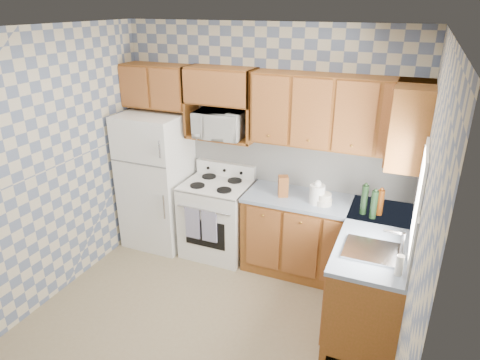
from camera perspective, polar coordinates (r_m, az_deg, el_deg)
name	(u,v)px	position (r m, az deg, el deg)	size (l,w,h in m)	color
floor	(205,327)	(4.35, -4.67, -18.95)	(3.40, 3.40, 0.00)	#806E4E
back_wall	(264,145)	(4.97, 3.26, 4.65)	(3.40, 0.02, 2.70)	slate
right_wall	(417,240)	(3.25, 22.51, -7.43)	(0.02, 3.20, 2.70)	slate
backsplash_back	(297,162)	(4.90, 7.60, 2.35)	(2.60, 0.01, 0.56)	white
backsplash_right	(416,211)	(4.03, 22.40, -3.87)	(0.01, 1.60, 0.56)	white
refrigerator	(157,180)	(5.39, -11.01, -0.03)	(0.75, 0.70, 1.68)	white
stove_body	(217,219)	(5.21, -3.07, -5.22)	(0.76, 0.65, 0.90)	white
cooktop	(216,185)	(5.01, -3.17, -0.62)	(0.76, 0.65, 0.03)	silver
backguard	(226,169)	(5.21, -1.89, 1.45)	(0.76, 0.08, 0.17)	white
dish_towel_left	(193,223)	(4.96, -6.34, -5.71)	(0.18, 0.03, 0.38)	navy
dish_towel_right	(209,226)	(4.87, -4.11, -6.19)	(0.18, 0.03, 0.38)	navy
base_cabinets_back	(323,240)	(4.88, 11.06, -7.85)	(1.75, 0.60, 0.88)	brown
base_cabinets_right	(371,276)	(4.40, 17.09, -12.19)	(0.60, 1.60, 0.88)	brown
countertop_back	(327,203)	(4.66, 11.46, -3.00)	(1.77, 0.63, 0.04)	gray
countertop_right	(377,235)	(4.17, 17.74, -6.96)	(0.63, 1.60, 0.04)	gray
upper_cabinets_back	(337,113)	(4.48, 12.78, 8.76)	(1.75, 0.33, 0.74)	brown
upper_cabinets_fridge	(157,86)	(5.23, -10.96, 12.22)	(0.82, 0.33, 0.50)	brown
upper_cabinets_right	(411,124)	(4.24, 21.81, 6.92)	(0.33, 0.70, 0.74)	brown
microwave_shelf	(221,137)	(4.97, -2.50, 5.69)	(0.80, 0.33, 0.03)	brown
microwave	(219,124)	(4.88, -2.78, 7.40)	(0.55, 0.37, 0.30)	white
sink	(373,251)	(3.85, 17.29, -9.08)	(0.48, 0.40, 0.03)	#B7B7BC
window	(419,201)	(3.61, 22.73, -2.63)	(0.02, 0.66, 0.86)	white
bottle_0	(364,200)	(4.41, 16.23, -2.53)	(0.07, 0.07, 0.31)	black
bottle_1	(374,205)	(4.36, 17.41, -3.17)	(0.07, 0.07, 0.29)	black
bottle_2	(380,202)	(4.45, 18.18, -2.86)	(0.07, 0.07, 0.26)	#612C0B
knife_block	(283,186)	(4.66, 5.78, -0.82)	(0.11, 0.11, 0.23)	brown
electric_kettle	(317,194)	(4.55, 10.23, -1.89)	(0.16, 0.16, 0.20)	white
food_containers	(323,199)	(4.55, 11.06, -2.48)	(0.18, 0.18, 0.12)	beige
soap_bottle	(399,265)	(3.58, 20.49, -10.61)	(0.06, 0.06, 0.17)	beige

